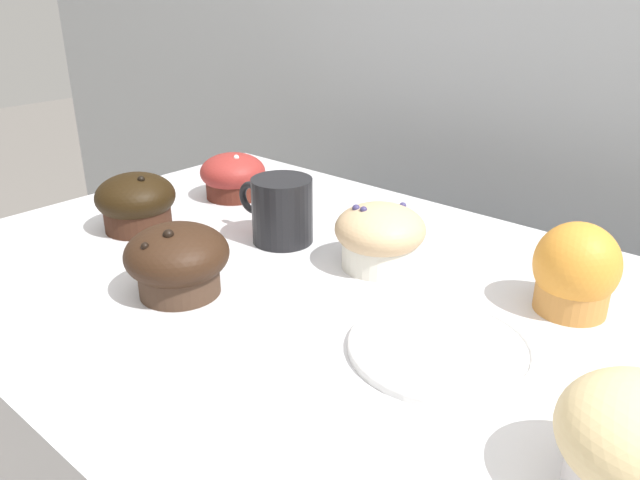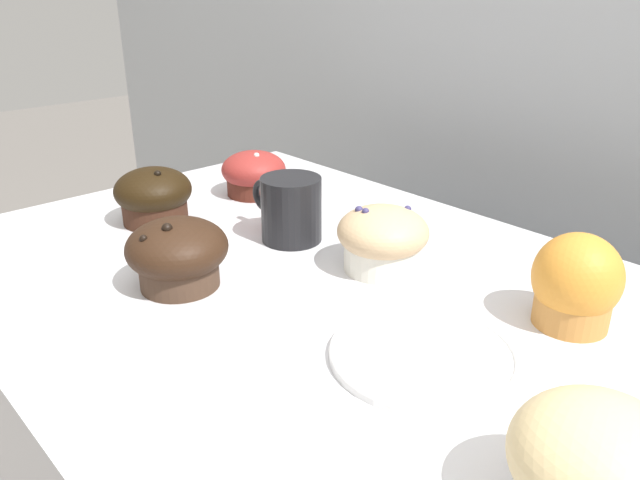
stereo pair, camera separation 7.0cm
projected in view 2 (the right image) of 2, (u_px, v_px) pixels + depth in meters
name	position (u px, v px, depth m)	size (l,w,h in m)	color
wall_back	(592.00, 185.00, 1.05)	(3.20, 0.10, 1.80)	#B2B7BC
muffin_front_center	(178.00, 254.00, 0.68)	(0.11, 0.11, 0.08)	#422E21
muffin_back_left	(154.00, 196.00, 0.86)	(0.11, 0.11, 0.08)	#371E13
muffin_back_right	(576.00, 284.00, 0.60)	(0.08, 0.08, 0.10)	#C3813D
muffin_front_left	(383.00, 238.00, 0.72)	(0.11, 0.11, 0.08)	silver
muffin_front_right	(254.00, 174.00, 0.96)	(0.10, 0.10, 0.07)	#4C1E15
muffin_back_center	(596.00, 468.00, 0.38)	(0.11, 0.11, 0.09)	silver
coffee_cup	(290.00, 207.00, 0.80)	(0.12, 0.08, 0.08)	black
serving_plate	(424.00, 353.00, 0.56)	(0.17, 0.17, 0.01)	white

